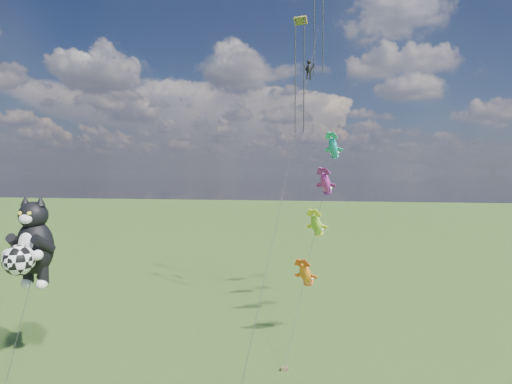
# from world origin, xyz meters

# --- Properties ---
(cat_kite_rig) EXTENTS (2.39, 4.11, 9.85)m
(cat_kite_rig) POSITION_xyz_m (3.85, 0.23, 7.15)
(cat_kite_rig) COLOR brown
(cat_kite_rig) RESTS_ON ground
(fish_windsock_rig) EXTENTS (3.36, 15.67, 15.73)m
(fish_windsock_rig) POSITION_xyz_m (19.57, 11.22, 8.81)
(fish_windsock_rig) COLOR brown
(fish_windsock_rig) RESTS_ON ground
(parafoil_rig) EXTENTS (3.92, 17.32, 26.58)m
(parafoil_rig) POSITION_xyz_m (18.47, 12.20, 19.81)
(parafoil_rig) COLOR brown
(parafoil_rig) RESTS_ON ground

